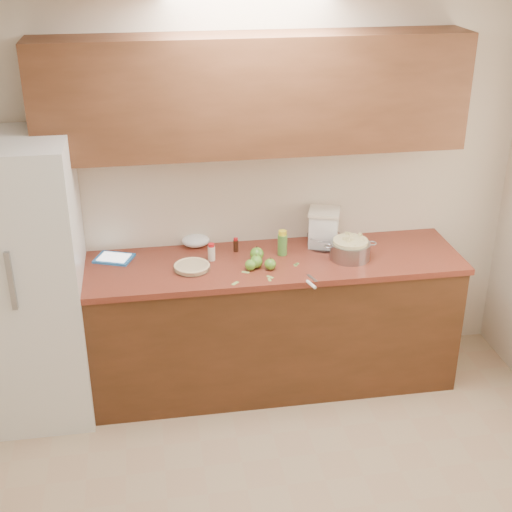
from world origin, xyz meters
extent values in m
plane|color=silver|center=(0.00, 0.00, 2.60)|extent=(3.60, 3.60, 0.00)
plane|color=beige|center=(0.00, 1.80, 1.30)|extent=(3.60, 0.00, 3.60)
cube|color=#512A17|center=(0.00, 1.48, 0.44)|extent=(2.60, 0.65, 0.88)
cube|color=brown|center=(0.00, 1.48, 0.90)|extent=(2.64, 0.68, 0.04)
cube|color=brown|center=(0.00, 1.63, 1.95)|extent=(2.60, 0.34, 0.70)
cube|color=silver|center=(-1.44, 1.44, 0.90)|extent=(0.70, 0.70, 1.80)
cylinder|color=silver|center=(-0.42, 1.42, 0.94)|extent=(0.23, 0.23, 0.03)
cylinder|color=beige|center=(-0.42, 1.42, 0.94)|extent=(0.21, 0.21, 0.03)
torus|color=beige|center=(-0.42, 1.42, 0.95)|extent=(0.23, 0.23, 0.02)
cylinder|color=gray|center=(0.59, 1.42, 0.98)|extent=(0.26, 0.26, 0.11)
torus|color=gray|center=(0.45, 1.42, 1.02)|extent=(0.06, 0.06, 0.01)
torus|color=gray|center=(0.73, 1.42, 1.02)|extent=(0.06, 0.06, 0.01)
cylinder|color=beige|center=(0.59, 1.42, 0.99)|extent=(0.22, 0.22, 0.12)
cube|color=white|center=(0.48, 1.66, 1.03)|extent=(0.23, 0.23, 0.23)
cube|color=beige|center=(0.48, 1.66, 1.16)|extent=(0.25, 0.25, 0.02)
cube|color=blue|center=(-0.91, 1.65, 0.93)|extent=(0.28, 0.25, 0.01)
cube|color=white|center=(-0.91, 1.65, 0.94)|extent=(0.23, 0.20, 0.00)
cube|color=gray|center=(0.29, 1.18, 0.92)|extent=(0.05, 0.11, 0.00)
cylinder|color=white|center=(0.26, 1.09, 0.93)|extent=(0.05, 0.10, 0.02)
cylinder|color=#4C8C38|center=(0.17, 1.55, 0.99)|extent=(0.06, 0.06, 0.14)
cylinder|color=yellow|center=(0.17, 1.55, 1.07)|extent=(0.05, 0.05, 0.03)
cylinder|color=beige|center=(-0.29, 1.54, 0.97)|extent=(0.05, 0.05, 0.09)
cylinder|color=red|center=(-0.29, 1.54, 1.02)|extent=(0.04, 0.04, 0.02)
cylinder|color=black|center=(-0.12, 1.64, 0.96)|extent=(0.03, 0.03, 0.08)
cylinder|color=red|center=(-0.12, 1.64, 1.01)|extent=(0.03, 0.03, 0.02)
cylinder|color=silver|center=(0.47, 1.62, 0.96)|extent=(0.22, 0.22, 0.08)
torus|color=silver|center=(0.47, 1.62, 1.00)|extent=(0.23, 0.23, 0.01)
ellipsoid|color=white|center=(-0.37, 1.77, 0.96)|extent=(0.23, 0.21, 0.08)
sphere|color=#528E27|center=(-0.02, 1.38, 0.96)|extent=(0.08, 0.08, 0.08)
cylinder|color=#3F2D19|center=(-0.02, 1.38, 1.01)|extent=(0.01, 0.01, 0.01)
sphere|color=#528E27|center=(0.00, 1.49, 0.96)|extent=(0.09, 0.09, 0.09)
cylinder|color=#3F2D19|center=(0.00, 1.49, 1.01)|extent=(0.01, 0.01, 0.01)
sphere|color=#528E27|center=(-0.06, 1.35, 0.96)|extent=(0.07, 0.07, 0.07)
cylinder|color=#3F2D19|center=(-0.06, 1.35, 1.00)|extent=(0.01, 0.01, 0.01)
sphere|color=#528E27|center=(0.06, 1.34, 0.96)|extent=(0.07, 0.07, 0.07)
cylinder|color=#3F2D19|center=(0.06, 1.34, 1.00)|extent=(0.01, 0.01, 0.01)
cube|color=#92B759|center=(0.23, 1.39, 0.92)|extent=(0.04, 0.04, 0.00)
cube|color=#92B759|center=(-0.18, 1.19, 0.92)|extent=(0.05, 0.05, 0.00)
cube|color=#92B759|center=(0.04, 1.24, 0.92)|extent=(0.04, 0.05, 0.00)
cube|color=#92B759|center=(-0.10, 1.33, 0.92)|extent=(0.05, 0.04, 0.00)
cube|color=#92B759|center=(0.23, 1.37, 0.92)|extent=(0.04, 0.04, 0.00)
cube|color=#92B759|center=(0.03, 1.20, 0.92)|extent=(0.02, 0.04, 0.00)
camera|label=1|loc=(-0.67, -2.57, 2.90)|focal=50.00mm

